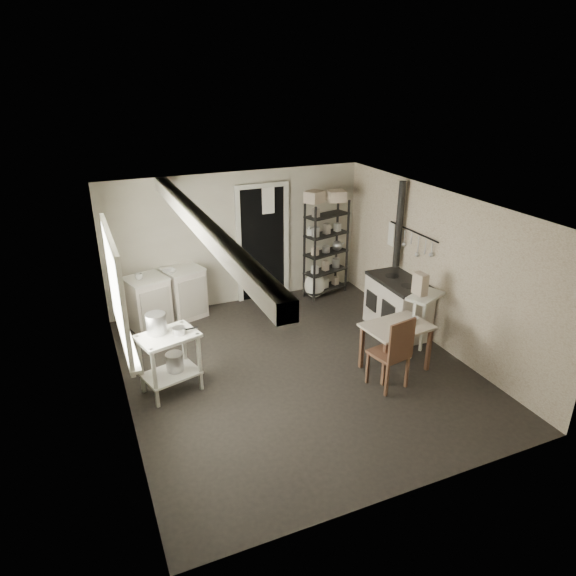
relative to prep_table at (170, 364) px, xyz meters
name	(u,v)px	position (x,y,z in m)	size (l,w,h in m)	color
floor	(296,368)	(1.69, -0.14, -0.40)	(5.00, 5.00, 0.00)	black
ceiling	(298,206)	(1.69, -0.14, 1.90)	(5.00, 5.00, 0.00)	silver
wall_back	(238,239)	(1.69, 2.36, 0.75)	(4.50, 0.02, 2.30)	#BEB7A2
wall_front	(412,396)	(1.69, -2.64, 0.75)	(4.50, 0.02, 2.30)	#BEB7A2
wall_left	(118,324)	(-0.56, -0.14, 0.75)	(0.02, 5.00, 2.30)	#BEB7A2
wall_right	(437,268)	(3.94, -0.14, 0.75)	(0.02, 5.00, 2.30)	#BEB7A2
window	(114,289)	(-0.53, 0.06, 1.10)	(0.12, 1.76, 1.28)	silver
doorway	(263,245)	(2.14, 2.33, 0.60)	(0.96, 0.10, 2.08)	silver
ceiling_beam	(201,225)	(0.49, -0.14, 1.80)	(0.18, 5.00, 0.18)	silver
wallpaper_panel	(437,269)	(3.93, -0.14, 0.75)	(0.01, 5.00, 2.30)	beige
utensil_rail	(412,232)	(3.88, 0.46, 1.15)	(0.06, 1.20, 0.44)	#BEBEC0
prep_table	(170,364)	(0.00, 0.00, 0.00)	(0.71, 0.51, 0.82)	silver
stockpot	(156,324)	(-0.10, 0.11, 0.54)	(0.25, 0.25, 0.27)	#BEBEC0
saucepan	(179,331)	(0.14, -0.02, 0.45)	(0.16, 0.16, 0.09)	#BEBEC0
bucket	(175,362)	(0.06, 0.04, -0.02)	(0.22, 0.22, 0.24)	#BEBEC0
base_cabinets	(166,295)	(0.34, 2.02, 0.06)	(1.30, 0.56, 0.85)	silver
mixing_bowl	(169,267)	(0.42, 1.99, 0.55)	(0.28, 0.28, 0.07)	silver
counter_cup	(138,272)	(-0.06, 1.90, 0.57)	(0.12, 0.12, 0.10)	silver
shelf_rack	(326,245)	(3.22, 2.01, 0.55)	(0.82, 0.32, 1.73)	black
shelf_jar	(309,224)	(2.89, 2.03, 0.96)	(0.08, 0.08, 0.18)	silver
storage_box_a	(315,186)	(2.99, 2.06, 1.61)	(0.29, 0.25, 0.20)	beige
storage_box_b	(337,186)	(3.37, 1.98, 1.59)	(0.30, 0.28, 0.19)	beige
stove	(398,305)	(3.61, 0.28, 0.04)	(0.60, 1.09, 0.86)	silver
stovepipe	(399,225)	(3.82, 0.72, 1.19)	(0.10, 0.10, 1.32)	black
side_ledge	(422,325)	(3.55, -0.42, 0.03)	(0.59, 0.32, 0.91)	silver
oats_box	(420,288)	(3.48, -0.37, 0.61)	(0.12, 0.21, 0.31)	beige
work_table	(395,344)	(2.93, -0.67, -0.02)	(0.88, 0.62, 0.67)	beige
table_cup	(416,315)	(3.17, -0.72, 0.41)	(0.10, 0.10, 0.09)	silver
chair	(389,353)	(2.61, -0.97, 0.08)	(0.42, 0.44, 1.02)	#513122
flour_sack	(315,285)	(2.99, 1.96, -0.16)	(0.39, 0.33, 0.46)	white
floor_crock	(400,344)	(3.33, -0.25, -0.33)	(0.12, 0.12, 0.15)	silver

